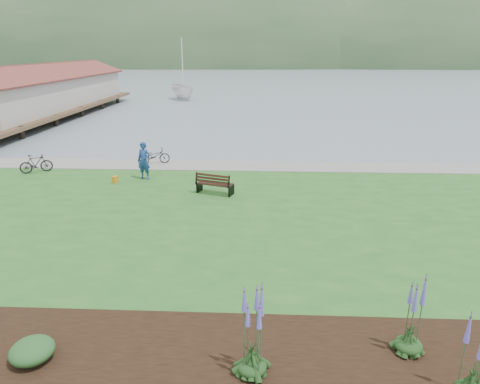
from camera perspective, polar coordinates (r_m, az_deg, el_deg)
The scene contains 16 objects.
ground at distance 18.38m, azimuth -5.27°, elevation -3.29°, with size 600.00×600.00×0.00m, color slate.
lawn at distance 16.48m, azimuth -6.22°, elevation -5.22°, with size 34.00×20.00×0.40m, color #255E21.
shoreline_path at distance 24.76m, azimuth -3.15°, elevation 3.54°, with size 34.00×2.20×0.03m, color gray.
garden_bed at distance 9.56m, azimuth 5.57°, elevation -23.50°, with size 24.00×4.40×0.04m, color black.
far_hillside at distance 187.84m, azimuth 8.39°, elevation 16.27°, with size 580.00×80.00×38.00m, color #2E4D2B, non-canonical shape.
pier_pavilion at distance 49.96m, azimuth -24.64°, elevation 12.12°, with size 8.00×36.00×5.40m.
park_bench at distance 19.76m, azimuth -3.47°, elevation 1.16°, with size 1.81×1.19×1.05m.
person at distance 22.45m, azimuth -12.72°, elevation 4.50°, with size 0.83×0.57×2.28m, color navy.
bicycle_a at distance 25.57m, azimuth -11.36°, elevation 4.73°, with size 1.78×0.62×0.93m, color black.
bicycle_b at distance 25.76m, azimuth -25.56°, elevation 3.44°, with size 1.66×0.48×1.00m, color black.
sailboat at distance 62.23m, azimuth -7.49°, elevation 12.10°, with size 10.00×10.18×26.35m, color silver.
pannier at distance 22.46m, azimuth -16.30°, elevation 1.63°, with size 0.20×0.31×0.33m, color orange.
echium_0 at distance 8.98m, azimuth 1.64°, elevation -18.16°, with size 0.62×0.62×2.32m.
echium_1 at distance 10.35m, azimuth 21.94°, elevation -15.62°, with size 0.62×0.62×2.09m.
echium_2 at distance 9.71m, azimuth 28.80°, elevation -20.09°, with size 0.62×0.62×1.82m.
shrub_0 at distance 10.73m, azimuth -25.98°, elevation -18.48°, with size 0.94×0.94×0.47m, color #1E4C21.
Camera 1 is at (2.48, -16.89, 6.81)m, focal length 32.00 mm.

